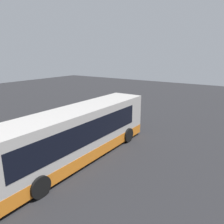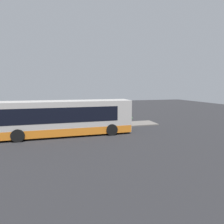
% 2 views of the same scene
% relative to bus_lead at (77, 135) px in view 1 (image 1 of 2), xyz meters
% --- Properties ---
extents(ground, '(80.00, 80.00, 0.00)m').
position_rel_bus_lead_xyz_m(ground, '(0.90, 0.06, -1.64)').
color(ground, '#232326').
extents(platform, '(20.00, 2.55, 0.12)m').
position_rel_bus_lead_xyz_m(platform, '(0.90, 2.94, -1.58)').
color(platform, '#605B56').
rests_on(platform, ground).
extents(bus_lead, '(12.59, 2.72, 3.28)m').
position_rel_bus_lead_xyz_m(bus_lead, '(0.00, 0.00, 0.00)').
color(bus_lead, '#B2ADA8').
rests_on(bus_lead, ground).
extents(passenger_boarding, '(0.44, 0.61, 1.58)m').
position_rel_bus_lead_xyz_m(passenger_boarding, '(6.49, 2.88, -0.68)').
color(passenger_boarding, '#4C476B').
rests_on(passenger_boarding, platform).
extents(passenger_waiting, '(0.60, 0.44, 1.71)m').
position_rel_bus_lead_xyz_m(passenger_waiting, '(7.31, 2.23, -0.59)').
color(passenger_waiting, silver).
rests_on(passenger_waiting, platform).
extents(passenger_with_bags, '(0.62, 0.47, 1.60)m').
position_rel_bus_lead_xyz_m(passenger_with_bags, '(1.35, 2.73, -0.66)').
color(passenger_with_bags, '#6B604C').
rests_on(passenger_with_bags, platform).
extents(suitcase, '(0.40, 0.22, 0.98)m').
position_rel_bus_lead_xyz_m(suitcase, '(6.83, 2.47, -1.14)').
color(suitcase, '#598C59').
rests_on(suitcase, platform).
extents(sign_post, '(0.10, 0.87, 2.32)m').
position_rel_bus_lead_xyz_m(sign_post, '(-1.86, 3.58, 0.02)').
color(sign_post, '#4C4C51').
rests_on(sign_post, platform).
extents(trash_bin, '(0.44, 0.44, 0.65)m').
position_rel_bus_lead_xyz_m(trash_bin, '(-1.28, 2.78, -1.19)').
color(trash_bin, '#2D4C33').
rests_on(trash_bin, platform).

